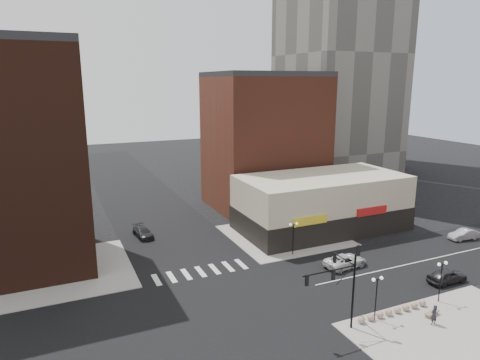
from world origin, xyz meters
TOP-DOWN VIEW (x-y plane):
  - ground at (0.00, 0.00)m, footprint 240.00×240.00m
  - road_ew at (0.00, 0.00)m, footprint 200.00×14.00m
  - road_ns at (0.00, 0.00)m, footprint 14.00×200.00m
  - sidewalk_nw at (-14.50, 14.50)m, footprint 15.00×15.00m
  - sidewalk_ne at (14.50, 14.50)m, footprint 15.00×15.00m
  - sidewalk_se at (16.00, -14.00)m, footprint 18.00×14.00m
  - building_nw at (-19.00, 18.50)m, footprint 16.00×15.00m
  - building_ne_midrise at (19.00, 29.50)m, footprint 18.00×15.00m
  - tower_far at (60.00, 56.00)m, footprint 18.00×18.00m
  - building_ne_row at (21.00, 15.00)m, footprint 24.20×12.20m
  - traffic_signal at (7.24, -7.83)m, footprint 5.59×3.09m
  - street_lamp_se_a at (11.00, -8.00)m, footprint 1.22×0.32m
  - street_lamp_se_b at (19.00, -8.00)m, footprint 1.22×0.32m
  - street_lamp_ne at (12.00, 8.00)m, footprint 1.22×0.32m
  - bollard_row at (13.18, -8.00)m, footprint 8.02×0.67m
  - white_suv at (15.83, 2.56)m, footprint 5.59×3.05m
  - dark_sedan_east at (23.33, -5.25)m, footprint 4.60×1.91m
  - silver_sedan at (36.34, 3.13)m, footprint 4.44×1.89m
  - dark_sedan_north at (-3.76, 22.17)m, footprint 2.48×4.92m
  - pedestrian at (15.23, -10.75)m, footprint 0.69×0.46m
  - stone_bench at (16.26, -9.67)m, footprint 1.75×0.84m

SIDE VIEW (x-z plane):
  - ground at x=0.00m, z-range 0.00..0.00m
  - road_ew at x=0.00m, z-range 0.00..0.02m
  - road_ns at x=0.00m, z-range 0.00..0.02m
  - sidewalk_nw at x=-14.50m, z-range 0.00..0.12m
  - sidewalk_ne at x=14.50m, z-range 0.00..0.12m
  - sidewalk_se at x=16.00m, z-range 0.00..0.12m
  - stone_bench at x=16.26m, z-range 0.13..0.53m
  - bollard_row at x=13.18m, z-range 0.12..0.79m
  - dark_sedan_north at x=-3.76m, z-range 0.00..1.37m
  - silver_sedan at x=36.34m, z-range 0.00..1.42m
  - white_suv at x=15.83m, z-range 0.00..1.49m
  - dark_sedan_east at x=23.33m, z-range 0.00..1.56m
  - pedestrian at x=15.23m, z-range 0.12..1.99m
  - street_lamp_se_a at x=11.00m, z-range 1.21..5.37m
  - street_lamp_se_b at x=19.00m, z-range 1.21..5.37m
  - street_lamp_ne at x=12.00m, z-range 1.21..5.37m
  - building_ne_row at x=21.00m, z-range -0.70..7.30m
  - traffic_signal at x=7.24m, z-range 1.07..8.85m
  - building_ne_midrise at x=19.00m, z-range 0.00..22.00m
  - building_nw at x=-19.00m, z-range 0.00..25.00m
  - tower_far at x=60.00m, z-range 0.00..82.00m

